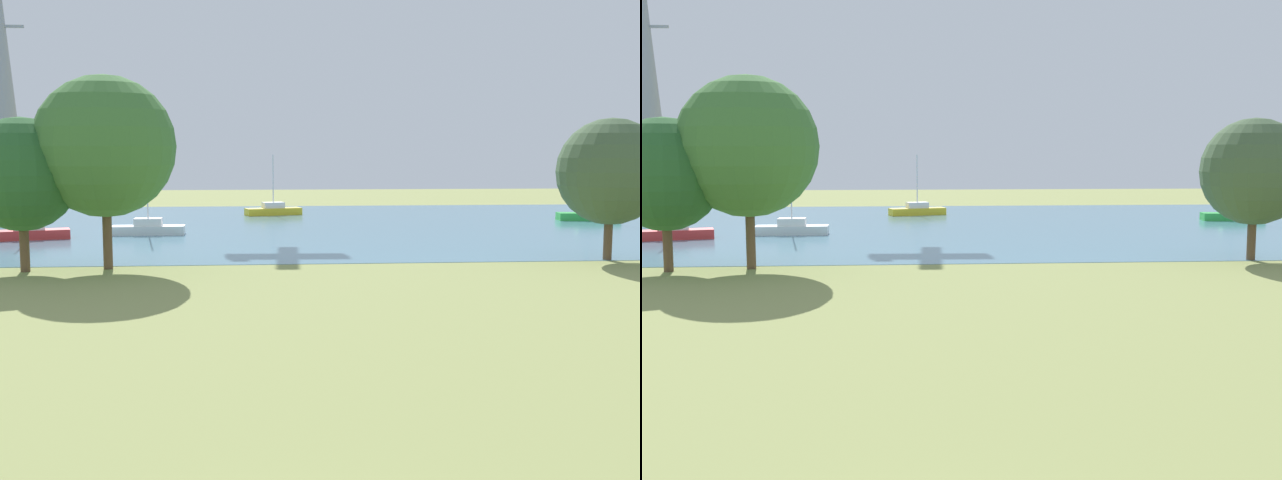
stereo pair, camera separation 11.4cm
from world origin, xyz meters
The scene contains 10 objects.
ground_plane centered at (0.00, 22.00, 0.00)m, with size 160.00×160.00×0.00m, color #8C9351.
water_surface centered at (0.00, 50.00, 0.01)m, with size 140.00×40.00×0.02m, color teal.
sailboat_red centered at (-14.67, 42.16, 0.45)m, with size 5.03×2.80×6.13m.
sailboat_white centered at (-7.57, 44.35, 0.47)m, with size 4.82×1.57×7.34m.
sailboat_yellow centered at (1.09, 59.51, 0.44)m, with size 5.03×2.80×5.18m.
sailboat_green centered at (26.11, 52.35, 0.47)m, with size 4.93×2.01×7.55m.
tree_mid_shore centered at (-11.19, 28.71, 4.55)m, with size 5.29×5.29×7.20m.
tree_west_near centered at (-7.47, 29.27, 5.84)m, with size 6.72×6.72×9.20m.
tree_west_far centered at (17.73, 30.31, 4.56)m, with size 5.46×5.46×7.30m.
electricity_pylon centered at (-27.57, 80.01, 13.56)m, with size 6.40×4.40×27.09m.
Camera 1 is at (-0.36, -9.16, 5.75)m, focal length 44.69 mm.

